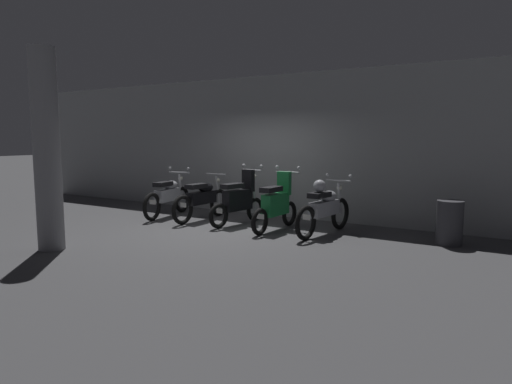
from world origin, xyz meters
TOP-DOWN VIEW (x-y plane):
  - ground_plane at (0.00, 0.00)m, footprint 80.00×80.00m
  - back_wall at (0.00, 2.22)m, footprint 16.00×0.30m
  - motorbike_slot_0 at (-2.00, 0.67)m, footprint 0.60×1.94m
  - motorbike_slot_1 at (-1.00, 0.71)m, footprint 0.56×1.95m
  - motorbike_slot_2 at (0.01, 0.71)m, footprint 0.58×1.67m
  - motorbike_slot_3 at (1.00, 0.59)m, footprint 0.59×1.68m
  - motorbike_slot_4 at (2.00, 0.71)m, footprint 0.59×1.95m
  - support_pillar at (-1.45, -2.80)m, footprint 0.43×0.43m
  - trash_bin at (4.21, 1.07)m, footprint 0.45×0.45m

SIDE VIEW (x-z plane):
  - ground_plane at x=0.00m, z-range 0.00..0.00m
  - trash_bin at x=4.21m, z-range 0.00..0.78m
  - motorbike_slot_1 at x=-1.00m, z-range -0.03..1.01m
  - motorbike_slot_0 at x=-2.00m, z-range -0.08..1.07m
  - motorbike_slot_2 at x=0.01m, z-range -0.12..1.17m
  - motorbike_slot_3 at x=1.00m, z-range -0.12..1.17m
  - motorbike_slot_4 at x=2.00m, z-range -0.05..1.10m
  - back_wall at x=0.00m, z-range 0.00..3.33m
  - support_pillar at x=-1.45m, z-range 0.00..3.33m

